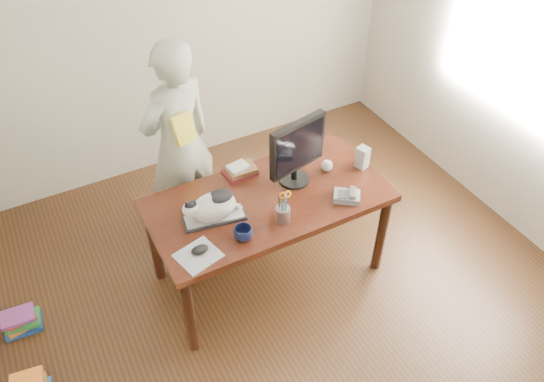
{
  "coord_description": "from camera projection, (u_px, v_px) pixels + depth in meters",
  "views": [
    {
      "loc": [
        -1.2,
        -1.7,
        3.13
      ],
      "look_at": [
        0.0,
        0.55,
        0.85
      ],
      "focal_mm": 35.0,
      "sensor_mm": 36.0,
      "label": 1
    }
  ],
  "objects": [
    {
      "name": "book_pile_b",
      "position": [
        21.0,
        321.0,
        3.6
      ],
      "size": [
        0.26,
        0.2,
        0.15
      ],
      "color": "#19429A",
      "rests_on": "ground"
    },
    {
      "name": "held_book",
      "position": [
        184.0,
        129.0,
        3.6
      ],
      "size": [
        0.17,
        0.13,
        0.21
      ],
      "rotation": [
        0.0,
        0.0,
        0.31
      ],
      "color": "yellow",
      "rests_on": "person"
    },
    {
      "name": "speaker",
      "position": [
        362.0,
        157.0,
        3.72
      ],
      "size": [
        0.09,
        0.1,
        0.16
      ],
      "rotation": [
        0.0,
        0.0,
        0.29
      ],
      "color": "gray",
      "rests_on": "desk"
    },
    {
      "name": "book_stack",
      "position": [
        240.0,
        171.0,
        3.68
      ],
      "size": [
        0.23,
        0.18,
        0.08
      ],
      "rotation": [
        0.0,
        0.0,
        0.04
      ],
      "color": "#4C1416",
      "rests_on": "desk"
    },
    {
      "name": "desk",
      "position": [
        263.0,
        207.0,
        3.67
      ],
      "size": [
        1.6,
        0.8,
        0.75
      ],
      "color": "black",
      "rests_on": "ground"
    },
    {
      "name": "room",
      "position": [
        322.0,
        181.0,
        2.73
      ],
      "size": [
        4.5,
        4.5,
        4.5
      ],
      "color": "black",
      "rests_on": "ground"
    },
    {
      "name": "mousepad",
      "position": [
        198.0,
        255.0,
        3.14
      ],
      "size": [
        0.28,
        0.27,
        0.01
      ],
      "rotation": [
        0.0,
        0.0,
        0.25
      ],
      "color": "#A6ABB2",
      "rests_on": "desk"
    },
    {
      "name": "monitor",
      "position": [
        297.0,
        149.0,
        3.46
      ],
      "size": [
        0.44,
        0.25,
        0.49
      ],
      "rotation": [
        0.0,
        0.0,
        0.21
      ],
      "color": "black",
      "rests_on": "desk"
    },
    {
      "name": "coffee_mug",
      "position": [
        243.0,
        233.0,
        3.21
      ],
      "size": [
        0.16,
        0.16,
        0.09
      ],
      "primitive_type": "imported",
      "rotation": [
        0.0,
        0.0,
        1.03
      ],
      "color": "black",
      "rests_on": "desk"
    },
    {
      "name": "baseball",
      "position": [
        327.0,
        166.0,
        3.71
      ],
      "size": [
        0.08,
        0.08,
        0.08
      ],
      "rotation": [
        0.0,
        0.0,
        -0.43
      ],
      "color": "silver",
      "rests_on": "desk"
    },
    {
      "name": "mouse",
      "position": [
        200.0,
        250.0,
        3.14
      ],
      "size": [
        0.12,
        0.09,
        0.04
      ],
      "rotation": [
        0.0,
        0.0,
        0.25
      ],
      "color": "black",
      "rests_on": "mousepad"
    },
    {
      "name": "cat",
      "position": [
        211.0,
        206.0,
        3.29
      ],
      "size": [
        0.39,
        0.23,
        0.22
      ],
      "rotation": [
        0.0,
        0.0,
        -0.16
      ],
      "color": "silver",
      "rests_on": "keyboard"
    },
    {
      "name": "pen_cup",
      "position": [
        283.0,
        213.0,
        3.32
      ],
      "size": [
        0.11,
        0.11,
        0.24
      ],
      "rotation": [
        0.0,
        0.0,
        -0.15
      ],
      "color": "gray",
      "rests_on": "desk"
    },
    {
      "name": "calculator",
      "position": [
        307.0,
        149.0,
        3.88
      ],
      "size": [
        0.19,
        0.21,
        0.05
      ],
      "rotation": [
        0.0,
        0.0,
        0.36
      ],
      "color": "slate",
      "rests_on": "desk"
    },
    {
      "name": "phone",
      "position": [
        347.0,
        196.0,
        3.5
      ],
      "size": [
        0.21,
        0.2,
        0.08
      ],
      "rotation": [
        0.0,
        0.0,
        -0.63
      ],
      "color": "slate",
      "rests_on": "desk"
    },
    {
      "name": "keyboard",
      "position": [
        214.0,
        218.0,
        3.36
      ],
      "size": [
        0.42,
        0.21,
        0.02
      ],
      "rotation": [
        0.0,
        0.0,
        -0.16
      ],
      "color": "black",
      "rests_on": "desk"
    },
    {
      "name": "person",
      "position": [
        179.0,
        144.0,
        3.87
      ],
      "size": [
        0.68,
        0.55,
        1.62
      ],
      "primitive_type": "imported",
      "rotation": [
        0.0,
        0.0,
        3.45
      ],
      "color": "silver",
      "rests_on": "ground"
    }
  ]
}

